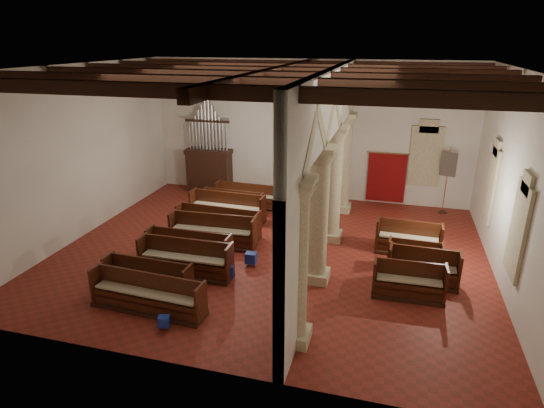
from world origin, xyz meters
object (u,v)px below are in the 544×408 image
(nave_pew_0, at_px, (148,299))
(aisle_pew_0, at_px, (408,286))
(pipe_organ, at_px, (209,163))
(processional_banner, at_px, (445,193))
(lectern, at_px, (225,183))

(nave_pew_0, height_order, aisle_pew_0, aisle_pew_0)
(pipe_organ, distance_m, processional_banner, 10.38)
(pipe_organ, bearing_deg, lectern, -0.76)
(pipe_organ, height_order, aisle_pew_0, pipe_organ)
(lectern, bearing_deg, processional_banner, 8.73)
(lectern, xyz_separation_m, aisle_pew_0, (8.15, -7.25, -0.12))
(nave_pew_0, bearing_deg, aisle_pew_0, 23.87)
(pipe_organ, relative_size, nave_pew_0, 1.36)
(pipe_organ, xyz_separation_m, aisle_pew_0, (8.92, -7.26, -1.02))
(nave_pew_0, bearing_deg, processional_banner, 53.36)
(pipe_organ, xyz_separation_m, lectern, (0.77, -0.01, -0.90))
(aisle_pew_0, bearing_deg, nave_pew_0, -160.52)
(nave_pew_0, xyz_separation_m, aisle_pew_0, (6.63, 2.50, 0.01))
(lectern, height_order, aisle_pew_0, lectern)
(pipe_organ, distance_m, aisle_pew_0, 11.55)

